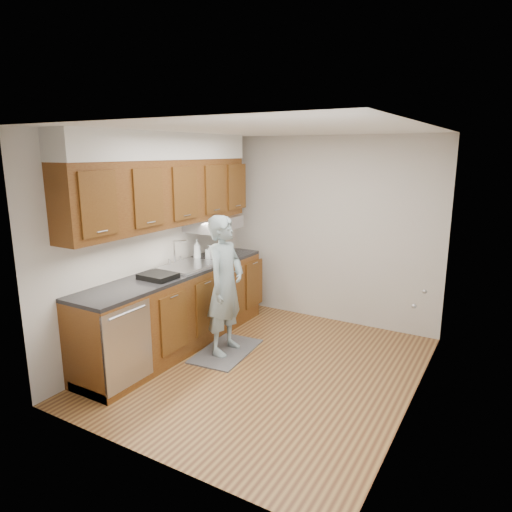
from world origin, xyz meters
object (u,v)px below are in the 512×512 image
at_px(person, 225,276).
at_px(dish_rack, 158,276).
at_px(soap_bottle_a, 197,249).
at_px(soda_can, 229,255).
at_px(steel_can, 231,254).
at_px(soap_bottle_c, 222,250).
at_px(soap_bottle_b, 210,252).

xyz_separation_m(person, dish_rack, (-0.53, -0.51, 0.05)).
bearing_deg(soap_bottle_a, soda_can, 25.03).
distance_m(soap_bottle_a, steel_can, 0.44).
bearing_deg(soda_can, soap_bottle_c, 151.72).
distance_m(soap_bottle_b, steel_can, 0.27).
xyz_separation_m(soap_bottle_b, steel_can, (0.23, 0.15, -0.03)).
bearing_deg(soda_can, steel_can, 97.21).
bearing_deg(dish_rack, steel_can, 83.53).
xyz_separation_m(soda_can, dish_rack, (-0.18, -1.13, -0.03)).
relative_size(soap_bottle_b, soap_bottle_c, 1.11).
xyz_separation_m(soap_bottle_b, soda_can, (0.23, 0.09, -0.03)).
relative_size(soap_bottle_c, dish_rack, 0.46).
height_order(soda_can, dish_rack, soda_can).
bearing_deg(soap_bottle_b, steel_can, 33.58).
bearing_deg(dish_rack, soap_bottle_b, 94.78).
bearing_deg(soap_bottle_c, dish_rack, -90.28).
bearing_deg(dish_rack, soap_bottle_c, 91.35).
bearing_deg(dish_rack, soda_can, 82.70).
xyz_separation_m(soap_bottle_c, steel_can, (0.16, -0.03, -0.02)).
bearing_deg(person, steel_can, 25.18).
distance_m(person, dish_rack, 0.74).
distance_m(soda_can, steel_can, 0.06).
height_order(steel_can, dish_rack, steel_can).
bearing_deg(soap_bottle_c, soap_bottle_a, -126.99).
height_order(person, steel_can, person).
bearing_deg(soap_bottle_c, steel_can, -10.30).
bearing_deg(steel_can, soap_bottle_b, -146.42).
bearing_deg(soda_can, soap_bottle_a, -154.97).
height_order(soap_bottle_b, dish_rack, soap_bottle_b).
distance_m(soap_bottle_a, soap_bottle_b, 0.17).
height_order(person, soap_bottle_b, person).
bearing_deg(person, soap_bottle_b, 45.05).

